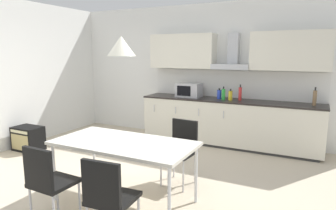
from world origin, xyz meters
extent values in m
cube|color=beige|center=(0.00, 0.00, -0.01)|extent=(8.03, 7.35, 0.02)
cube|color=white|center=(0.00, 2.50, 1.38)|extent=(6.43, 0.10, 2.76)
cube|color=#333333|center=(0.88, 2.14, 0.03)|extent=(3.26, 0.57, 0.05)
cube|color=silver|center=(0.88, 2.14, 0.46)|extent=(3.39, 0.62, 0.82)
cube|color=#282321|center=(0.88, 2.14, 0.88)|extent=(3.41, 0.64, 0.03)
cube|color=silver|center=(-0.58, 1.82, 0.66)|extent=(0.01, 0.01, 0.14)
cube|color=silver|center=(-0.09, 1.82, 0.66)|extent=(0.01, 0.01, 0.14)
cube|color=silver|center=(0.39, 1.82, 0.66)|extent=(0.01, 0.01, 0.14)
cube|color=silver|center=(0.88, 1.82, 0.66)|extent=(0.01, 0.01, 0.14)
cube|color=silver|center=(0.88, 2.44, 1.17)|extent=(3.39, 0.02, 0.54)
cube|color=silver|center=(-0.15, 2.28, 1.81)|extent=(1.34, 0.34, 0.68)
cube|color=silver|center=(1.90, 2.28, 1.81)|extent=(1.34, 0.34, 0.68)
cube|color=#B7BABF|center=(0.88, 2.26, 1.52)|extent=(0.71, 0.40, 0.10)
cube|color=#B7BABF|center=(0.88, 2.37, 1.84)|extent=(0.20, 0.16, 0.63)
cube|color=#ADADB2|center=(0.06, 2.14, 1.04)|extent=(0.48, 0.34, 0.28)
cube|color=black|center=(0.02, 1.97, 1.04)|extent=(0.29, 0.01, 0.20)
cylinder|color=brown|center=(2.35, 2.15, 1.02)|extent=(0.06, 0.06, 0.26)
cylinder|color=black|center=(2.35, 2.15, 1.18)|extent=(0.03, 0.03, 0.06)
cylinder|color=green|center=(0.79, 2.09, 1.00)|extent=(0.07, 0.07, 0.21)
cylinder|color=black|center=(0.79, 2.09, 1.12)|extent=(0.03, 0.03, 0.05)
cylinder|color=yellow|center=(0.92, 2.09, 0.98)|extent=(0.08, 0.08, 0.18)
cylinder|color=black|center=(0.92, 2.09, 1.09)|extent=(0.03, 0.03, 0.04)
cylinder|color=blue|center=(0.68, 2.17, 0.98)|extent=(0.08, 0.08, 0.17)
cylinder|color=black|center=(0.68, 2.17, 1.08)|extent=(0.03, 0.03, 0.04)
cylinder|color=red|center=(1.09, 2.15, 1.02)|extent=(0.06, 0.06, 0.24)
cylinder|color=black|center=(1.09, 2.15, 1.17)|extent=(0.02, 0.02, 0.05)
cube|color=silver|center=(0.40, -0.64, 0.73)|extent=(1.67, 0.84, 0.04)
cylinder|color=silver|center=(-0.38, -1.00, 0.36)|extent=(0.04, 0.04, 0.71)
cylinder|color=silver|center=(1.17, -1.00, 0.36)|extent=(0.04, 0.04, 0.71)
cylinder|color=silver|center=(-0.38, -0.28, 0.36)|extent=(0.04, 0.04, 0.71)
cylinder|color=silver|center=(1.17, -0.28, 0.36)|extent=(0.04, 0.04, 0.71)
cube|color=black|center=(0.77, 0.08, 0.45)|extent=(0.43, 0.43, 0.04)
cube|color=black|center=(0.79, 0.26, 0.67)|extent=(0.38, 0.07, 0.40)
cylinder|color=silver|center=(0.93, -0.10, 0.21)|extent=(0.02, 0.02, 0.43)
cylinder|color=silver|center=(0.59, -0.08, 0.21)|extent=(0.02, 0.02, 0.43)
cylinder|color=silver|center=(0.95, 0.23, 0.21)|extent=(0.02, 0.02, 0.43)
cylinder|color=silver|center=(0.62, 0.26, 0.21)|extent=(0.02, 0.02, 0.43)
cube|color=black|center=(0.02, -1.36, 0.45)|extent=(0.41, 0.41, 0.04)
cube|color=black|center=(0.01, -1.54, 0.67)|extent=(0.38, 0.05, 0.40)
cylinder|color=silver|center=(-0.14, -1.18, 0.21)|extent=(0.02, 0.02, 0.43)
cylinder|color=silver|center=(0.20, -1.19, 0.21)|extent=(0.02, 0.02, 0.43)
cylinder|color=silver|center=(-0.16, -1.52, 0.21)|extent=(0.02, 0.02, 0.43)
cube|color=black|center=(0.77, -1.36, 0.45)|extent=(0.43, 0.43, 0.04)
cube|color=black|center=(0.78, -1.54, 0.67)|extent=(0.38, 0.07, 0.40)
cylinder|color=silver|center=(0.59, -1.20, 0.21)|extent=(0.02, 0.02, 0.43)
cube|color=black|center=(-2.33, 0.18, 0.22)|extent=(0.52, 0.36, 0.44)
cube|color=tan|center=(-2.33, 0.00, 0.19)|extent=(0.44, 0.01, 0.29)
cube|color=beige|center=(-2.33, 0.00, 0.39)|extent=(0.44, 0.01, 0.05)
cone|color=silver|center=(0.40, -0.64, 1.85)|extent=(0.32, 0.32, 0.22)
camera|label=1|loc=(2.38, -3.43, 1.77)|focal=32.00mm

